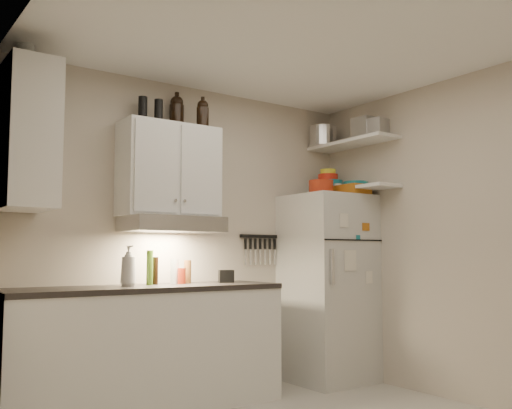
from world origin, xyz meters
TOP-DOWN VIEW (x-y plane):
  - ceiling at (0.00, 0.00)m, footprint 3.20×3.00m
  - back_wall at (0.00, 1.51)m, footprint 3.20×0.02m
  - left_wall at (-1.61, 0.00)m, footprint 0.02×3.00m
  - right_wall at (1.61, 0.00)m, footprint 0.02×3.00m
  - base_cabinet at (-0.55, 1.20)m, footprint 2.10×0.60m
  - countertop at (-0.55, 1.20)m, footprint 2.10×0.62m
  - upper_cabinet at (-0.30, 1.33)m, footprint 0.80×0.33m
  - side_cabinet at (-1.44, 1.20)m, footprint 0.33×0.55m
  - range_hood at (-0.30, 1.27)m, footprint 0.76×0.46m
  - fridge at (1.25, 1.16)m, footprint 0.70×0.68m
  - shelf_hi at (1.45, 1.02)m, footprint 0.30×0.95m
  - shelf_lo at (1.45, 1.02)m, footprint 0.30×0.95m
  - knife_strip at (0.70, 1.49)m, footprint 0.42×0.02m
  - dutch_oven at (1.14, 1.11)m, footprint 0.28×0.28m
  - book_stack at (1.40, 0.98)m, footprint 0.24×0.29m
  - spice_jar at (1.33, 1.10)m, footprint 0.09×0.09m
  - stock_pot at (1.37, 1.35)m, footprint 0.28×0.28m
  - tin_a at (1.51, 0.90)m, footprint 0.23×0.21m
  - tin_b at (1.51, 0.76)m, footprint 0.20×0.20m
  - bowl_teal at (1.42, 1.30)m, footprint 0.24×0.24m
  - bowl_orange at (1.39, 1.29)m, footprint 0.19×0.19m
  - bowl_yellow at (1.39, 1.29)m, footprint 0.15×0.15m
  - plates at (1.47, 1.01)m, footprint 0.30×0.30m
  - growler_a at (-0.20, 1.41)m, footprint 0.14×0.14m
  - growler_b at (-0.04, 1.26)m, footprint 0.12×0.12m
  - thermos_a at (-0.40, 1.33)m, footprint 0.09×0.09m
  - thermos_b at (-0.52, 1.37)m, footprint 0.07×0.07m
  - side_jar at (-1.45, 1.26)m, footprint 0.16×0.16m
  - soap_bottle at (-0.69, 1.21)m, footprint 0.15×0.15m
  - pepper_mill at (-0.13, 1.33)m, footprint 0.06×0.06m
  - oil_bottle at (-0.49, 1.27)m, footprint 0.07×0.07m
  - vinegar_bottle at (-0.42, 1.31)m, footprint 0.06×0.06m
  - clear_bottle at (-0.25, 1.33)m, footprint 0.08×0.08m
  - red_jar at (-0.21, 1.27)m, footprint 0.07×0.07m
  - caddy at (0.19, 1.25)m, footprint 0.15×0.13m

SIDE VIEW (x-z plane):
  - base_cabinet at x=-0.55m, z-range 0.00..0.88m
  - fridge at x=1.25m, z-range 0.00..1.70m
  - countertop at x=-0.55m, z-range 0.88..0.92m
  - caddy at x=0.19m, z-range 0.92..1.02m
  - red_jar at x=-0.21m, z-range 0.92..1.05m
  - pepper_mill at x=-0.13m, z-range 0.92..1.11m
  - clear_bottle at x=-0.25m, z-range 0.92..1.12m
  - vinegar_bottle at x=-0.42m, z-range 0.92..1.13m
  - oil_bottle at x=-0.49m, z-range 0.92..1.19m
  - soap_bottle at x=-0.69m, z-range 0.92..1.25m
  - back_wall at x=0.00m, z-range 0.00..2.60m
  - left_wall at x=-1.61m, z-range 0.00..2.60m
  - right_wall at x=1.61m, z-range 0.00..2.60m
  - knife_strip at x=0.70m, z-range 1.31..1.33m
  - range_hood at x=-0.30m, z-range 1.33..1.45m
  - book_stack at x=1.40m, z-range 1.70..1.79m
  - spice_jar at x=1.33m, z-range 1.70..1.81m
  - shelf_lo at x=1.45m, z-range 1.75..1.77m
  - dutch_oven at x=1.14m, z-range 1.70..1.83m
  - plates at x=1.47m, z-range 1.77..1.83m
  - bowl_teal at x=1.42m, z-range 1.77..1.87m
  - upper_cabinet at x=-0.30m, z-range 1.45..2.20m
  - bowl_orange at x=1.39m, z-range 1.87..1.93m
  - side_cabinet at x=-1.44m, z-range 1.45..2.45m
  - bowl_yellow at x=1.39m, z-range 1.93..1.98m
  - shelf_hi at x=1.45m, z-range 2.19..2.22m
  - thermos_a at x=-0.40m, z-range 2.20..2.40m
  - tin_b at x=1.51m, z-range 2.21..2.39m
  - thermos_b at x=-0.52m, z-range 2.20..2.41m
  - stock_pot at x=1.37m, z-range 2.21..2.41m
  - tin_a at x=1.51m, z-range 2.21..2.42m
  - growler_b at x=-0.04m, z-range 2.20..2.44m
  - growler_a at x=-0.20m, z-range 2.20..2.49m
  - side_jar at x=-1.45m, z-range 2.45..2.61m
  - ceiling at x=0.00m, z-range 2.60..2.62m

